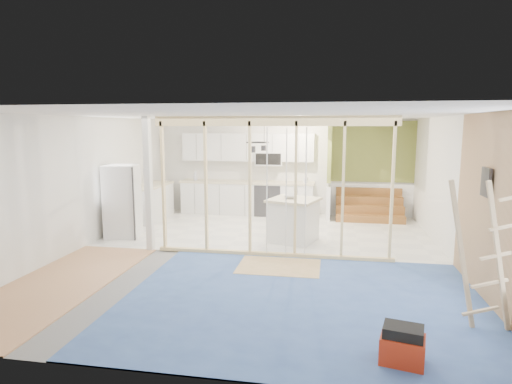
% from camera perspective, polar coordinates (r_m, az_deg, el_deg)
% --- Properties ---
extents(room, '(7.01, 8.01, 2.61)m').
position_cam_1_polar(room, '(7.83, 0.04, 0.63)').
color(room, slate).
rests_on(room, ground).
extents(floor_overlays, '(7.00, 8.00, 0.03)m').
position_cam_1_polar(floor_overlays, '(8.16, 0.63, -8.33)').
color(floor_overlays, silver).
rests_on(floor_overlays, room).
extents(stud_frame, '(4.66, 0.14, 2.60)m').
position_cam_1_polar(stud_frame, '(7.84, -1.51, 2.67)').
color(stud_frame, beige).
rests_on(stud_frame, room).
extents(base_cabinets, '(4.45, 2.24, 0.93)m').
position_cam_1_polar(base_cabinets, '(11.55, -4.98, -0.97)').
color(base_cabinets, silver).
rests_on(base_cabinets, room).
extents(upper_cabinets, '(3.60, 0.41, 0.85)m').
position_cam_1_polar(upper_cabinets, '(11.67, -0.83, 5.85)').
color(upper_cabinets, silver).
rests_on(upper_cabinets, room).
extents(green_partition, '(2.25, 1.51, 2.60)m').
position_cam_1_polar(green_partition, '(11.41, 13.41, 1.13)').
color(green_partition, olive).
rests_on(green_partition, room).
extents(pot_rack, '(0.52, 0.52, 0.72)m').
position_cam_1_polar(pot_rack, '(9.68, 0.17, 6.31)').
color(pot_rack, black).
rests_on(pot_rack, room).
extents(sheathing_panel, '(0.02, 4.00, 2.60)m').
position_cam_1_polar(sheathing_panel, '(6.14, 30.29, -2.81)').
color(sheathing_panel, tan).
rests_on(sheathing_panel, room).
extents(electrical_panel, '(0.04, 0.30, 0.40)m').
position_cam_1_polar(electrical_panel, '(6.63, 28.33, 1.17)').
color(electrical_panel, '#343439').
rests_on(electrical_panel, room).
extents(ceiling_light, '(0.32, 0.32, 0.08)m').
position_cam_1_polar(ceiling_light, '(10.64, 10.42, 9.31)').
color(ceiling_light, '#FFEABF').
rests_on(ceiling_light, room).
extents(fridge, '(0.82, 0.79, 1.59)m').
position_cam_1_polar(fridge, '(9.71, -17.33, -1.22)').
color(fridge, silver).
rests_on(fridge, room).
extents(island, '(1.18, 1.18, 0.92)m').
position_cam_1_polar(island, '(8.99, 5.03, -3.81)').
color(island, silver).
rests_on(island, room).
extents(bowl, '(0.31, 0.31, 0.07)m').
position_cam_1_polar(bowl, '(8.94, 4.60, -0.63)').
color(bowl, silver).
rests_on(bowl, island).
extents(soap_bottle_a, '(0.14, 0.14, 0.30)m').
position_cam_1_polar(soap_bottle_a, '(11.95, -8.07, 2.27)').
color(soap_bottle_a, '#ADAFC1').
rests_on(soap_bottle_a, base_cabinets).
extents(soap_bottle_b, '(0.12, 0.12, 0.21)m').
position_cam_1_polar(soap_bottle_b, '(11.36, 6.65, 1.75)').
color(soap_bottle_b, silver).
rests_on(soap_bottle_b, base_cabinets).
extents(toolbox, '(0.49, 0.41, 0.41)m').
position_cam_1_polar(toolbox, '(4.84, 18.95, -18.87)').
color(toolbox, maroon).
rests_on(toolbox, room).
extents(ladder, '(0.96, 0.12, 1.79)m').
position_cam_1_polar(ladder, '(5.66, 28.21, -7.54)').
color(ladder, tan).
rests_on(ladder, room).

